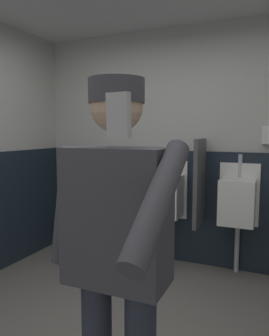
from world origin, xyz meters
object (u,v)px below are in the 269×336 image
Objects in this scene: urinal_left at (167,195)px; urinal_middle at (238,201)px; person at (117,242)px; soap_dispenser at (267,135)px; cell_phone at (119,115)px.

urinal_left and urinal_middle have the same top height.
urinal_middle is 0.73× the size of person.
urinal_middle is 0.72m from soap_dispenser.
soap_dispenser is (1.00, 0.12, 0.66)m from urinal_left.
person reaches higher than soap_dispenser.
cell_phone reaches higher than urinal_middle.
person is (-0.28, -2.15, 0.22)m from urinal_middle.
urinal_left is 1.00× the size of urinal_middle.
soap_dispenser is (0.25, 0.12, 0.66)m from urinal_middle.
urinal_middle is at bearing 95.60° from cell_phone.
person is at bearing -77.55° from urinal_left.
soap_dispenser is at bearing 6.83° from urinal_left.
cell_phone is (0.26, -0.50, 0.52)m from person.
urinal_left is at bearing -173.17° from soap_dispenser.
urinal_middle is (0.75, 0.00, 0.00)m from urinal_left.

